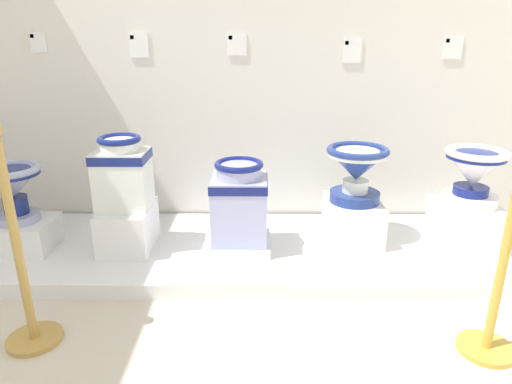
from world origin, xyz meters
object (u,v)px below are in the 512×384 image
antique_toilet_squat_floral (357,167)px  info_placard_fourth (352,50)px  plinth_block_pale_glazed (22,234)px  plinth_block_rightmost (128,228)px  info_placard_first (38,42)px  stanchion_post_near_right (497,293)px  info_placard_second (139,45)px  antique_toilet_pale_glazed (12,184)px  antique_toilet_tall_cobalt (239,200)px  info_placard_third (237,44)px  info_placard_fifth (453,47)px  antique_toilet_rightmost (122,172)px  plinth_block_tall_cobalt (240,243)px  plinth_block_squat_floral (353,220)px  stanchion_post_near_left (24,281)px  plinth_block_central_ornate (465,225)px  antique_toilet_central_ornate (474,172)px

antique_toilet_squat_floral → info_placard_fourth: (0.01, 0.43, 0.67)m
plinth_block_pale_glazed → plinth_block_rightmost: bearing=1.3°
info_placard_first → stanchion_post_near_right: size_ratio=0.13×
info_placard_second → antique_toilet_pale_glazed: bearing=-138.7°
antique_toilet_tall_cobalt → info_placard_third: bearing=93.2°
info_placard_fourth → info_placard_fifth: size_ratio=1.10×
antique_toilet_rightmost → plinth_block_tall_cobalt: (0.68, -0.01, -0.46)m
plinth_block_squat_floral → info_placard_third: 1.36m
antique_toilet_pale_glazed → stanchion_post_near_left: (0.42, -0.77, -0.19)m
plinth_block_pale_glazed → antique_toilet_rightmost: 0.76m
antique_toilet_rightmost → plinth_block_central_ornate: 2.10m
plinth_block_central_ornate → antique_toilet_central_ornate: 0.34m
antique_toilet_tall_cobalt → stanchion_post_near_left: stanchion_post_near_left is taller
antique_toilet_central_ornate → stanchion_post_near_left: size_ratio=0.35×
info_placard_third → info_placard_fourth: size_ratio=0.89×
antique_toilet_squat_floral → info_placard_fourth: bearing=88.9°
antique_toilet_rightmost → antique_toilet_central_ornate: (2.07, 0.06, -0.01)m
stanchion_post_near_right → plinth_block_pale_glazed: bearing=161.5°
info_placard_fifth → info_placard_third: bearing=180.0°
antique_toilet_tall_cobalt → info_placard_third: (-0.03, 0.57, 0.87)m
info_placard_first → antique_toilet_squat_floral: bearing=-12.0°
antique_toilet_squat_floral → info_placard_first: (-2.04, 0.43, 0.72)m
antique_toilet_pale_glazed → info_placard_fifth: info_placard_fifth is taller
antique_toilet_pale_glazed → antique_toilet_rightmost: 0.66m
plinth_block_tall_cobalt → info_placard_second: info_placard_second is taller
stanchion_post_near_left → stanchion_post_near_right: stanchion_post_near_left is taller
antique_toilet_pale_glazed → plinth_block_tall_cobalt: antique_toilet_pale_glazed is taller
info_placard_first → plinth_block_tall_cobalt: bearing=-23.4°
stanchion_post_near_left → info_placard_first: bearing=107.0°
antique_toilet_squat_floral → stanchion_post_near_left: size_ratio=0.37×
antique_toilet_squat_floral → info_placard_second: info_placard_second is taller
plinth_block_pale_glazed → plinth_block_tall_cobalt: bearing=0.3°
plinth_block_pale_glazed → antique_toilet_tall_cobalt: antique_toilet_tall_cobalt is taller
antique_toilet_pale_glazed → antique_toilet_squat_floral: (2.04, 0.15, 0.06)m
antique_toilet_central_ornate → plinth_block_squat_floral: bearing=173.3°
antique_toilet_rightmost → info_placard_fifth: 2.23m
plinth_block_rightmost → antique_toilet_squat_floral: 1.44m
antique_toilet_rightmost → info_placard_fourth: 1.65m
plinth_block_central_ornate → antique_toilet_squat_floral: bearing=173.3°
info_placard_first → stanchion_post_near_left: size_ratio=0.13×
plinth_block_pale_glazed → antique_toilet_rightmost: (0.65, 0.01, 0.40)m
antique_toilet_squat_floral → info_placard_second: size_ratio=2.37×
antique_toilet_tall_cobalt → plinth_block_squat_floral: antique_toilet_tall_cobalt is taller
plinth_block_rightmost → plinth_block_squat_floral: plinth_block_rightmost is taller
info_placard_third → antique_toilet_squat_floral: bearing=-30.1°
info_placard_first → info_placard_second: (0.66, 0.00, -0.02)m
plinth_block_pale_glazed → antique_toilet_squat_floral: bearing=4.2°
plinth_block_pale_glazed → antique_toilet_pale_glazed: antique_toilet_pale_glazed is taller
antique_toilet_central_ornate → antique_toilet_tall_cobalt: bearing=-177.3°
antique_toilet_tall_cobalt → plinth_block_pale_glazed: bearing=-179.7°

